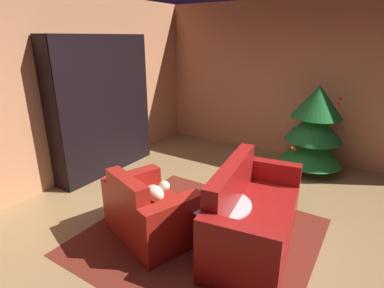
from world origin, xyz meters
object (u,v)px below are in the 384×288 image
(armchair_red, at_px, (149,212))
(bottle_on_table, at_px, (236,189))
(decorated_tree, at_px, (314,129))
(couch_red, at_px, (252,217))
(coffee_table, at_px, (220,206))
(bookshelf_unit, at_px, (108,107))
(book_stack_on_table, at_px, (222,195))

(armchair_red, height_order, bottle_on_table, armchair_red)
(decorated_tree, bearing_deg, armchair_red, -112.14)
(armchair_red, relative_size, couch_red, 0.70)
(couch_red, height_order, bottle_on_table, couch_red)
(couch_red, bearing_deg, armchair_red, -154.91)
(armchair_red, bearing_deg, coffee_table, 26.74)
(bookshelf_unit, height_order, armchair_red, bookshelf_unit)
(decorated_tree, bearing_deg, bottle_on_table, -98.13)
(bookshelf_unit, distance_m, book_stack_on_table, 2.67)
(book_stack_on_table, bearing_deg, couch_red, 14.52)
(armchair_red, xyz_separation_m, coffee_table, (0.71, 0.36, 0.12))
(bookshelf_unit, xyz_separation_m, couch_red, (2.82, -0.67, -0.76))
(coffee_table, bearing_deg, decorated_tree, 79.87)
(coffee_table, xyz_separation_m, decorated_tree, (0.44, 2.46, 0.34))
(book_stack_on_table, relative_size, bottle_on_table, 0.70)
(armchair_red, xyz_separation_m, couch_red, (1.03, 0.48, 0.02))
(couch_red, height_order, book_stack_on_table, couch_red)
(coffee_table, relative_size, book_stack_on_table, 3.17)
(book_stack_on_table, distance_m, bottle_on_table, 0.16)
(bookshelf_unit, bearing_deg, armchair_red, -32.74)
(couch_red, distance_m, decorated_tree, 2.38)
(bookshelf_unit, height_order, coffee_table, bookshelf_unit)
(couch_red, relative_size, book_stack_on_table, 7.97)
(coffee_table, height_order, decorated_tree, decorated_tree)
(couch_red, distance_m, bottle_on_table, 0.34)
(book_stack_on_table, bearing_deg, bottle_on_table, 46.59)
(couch_red, xyz_separation_m, decorated_tree, (0.11, 2.33, 0.44))
(bookshelf_unit, distance_m, coffee_table, 2.70)
(book_stack_on_table, relative_size, decorated_tree, 0.15)
(couch_red, bearing_deg, bookshelf_unit, 166.72)
(decorated_tree, bearing_deg, coffee_table, -100.13)
(armchair_red, relative_size, coffee_table, 1.75)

